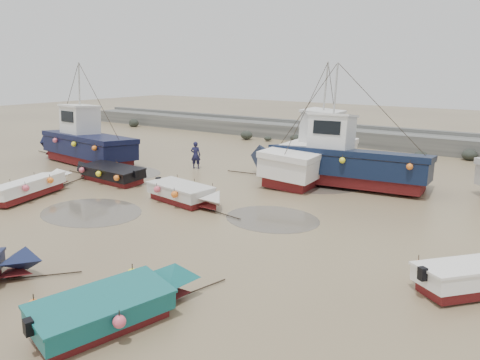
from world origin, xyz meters
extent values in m
plane|color=#94825B|center=(0.00, 0.00, 0.00)|extent=(120.00, 120.00, 0.00)
cube|color=slate|center=(0.00, 22.00, 0.60)|extent=(60.00, 2.20, 1.20)
cube|color=slate|center=(0.00, 23.21, 1.32)|extent=(60.00, 0.60, 0.25)
ellipsoid|color=black|center=(5.10, 19.02, 0.29)|extent=(0.84, 0.86, 0.51)
ellipsoid|color=black|center=(7.80, 20.56, 0.34)|extent=(0.98, 1.07, 0.72)
ellipsoid|color=black|center=(-5.07, 20.46, 0.35)|extent=(0.99, 0.80, 0.58)
ellipsoid|color=black|center=(-23.51, 19.66, 0.23)|extent=(0.65, 0.64, 0.43)
ellipsoid|color=black|center=(-4.31, 20.27, 0.21)|extent=(0.61, 0.53, 0.32)
ellipsoid|color=black|center=(-9.17, 19.34, 0.38)|extent=(1.09, 0.88, 0.72)
ellipsoid|color=black|center=(-7.25, 19.65, 0.23)|extent=(0.65, 0.60, 0.37)
ellipsoid|color=black|center=(-0.92, 19.60, 0.22)|extent=(0.64, 0.62, 0.48)
ellipsoid|color=black|center=(-23.42, 19.80, 0.38)|extent=(1.10, 0.87, 0.86)
ellipsoid|color=black|center=(7.84, 20.42, 0.19)|extent=(0.55, 0.45, 0.29)
cylinder|color=#554F44|center=(-3.20, -1.02, 0.00)|extent=(4.60, 4.60, 0.01)
cylinder|color=#554F44|center=(3.55, 2.65, 0.00)|extent=(3.96, 3.96, 0.01)
cylinder|color=#554F44|center=(-7.80, 4.99, 0.00)|extent=(4.37, 4.37, 0.01)
cylinder|color=#554F44|center=(2.22, 9.54, 0.00)|extent=(5.27, 5.27, 0.01)
cube|color=maroon|center=(-7.44, -1.38, 0.15)|extent=(2.14, 3.81, 0.30)
cube|color=white|center=(-7.44, -1.38, 0.53)|extent=(2.42, 4.12, 0.45)
pyramid|color=white|center=(-8.06, 0.82, 0.98)|extent=(1.57, 1.07, 0.90)
cube|color=brown|center=(-7.44, -1.38, 0.69)|extent=(1.98, 3.45, 0.10)
cube|color=white|center=(-7.44, -1.38, 0.78)|extent=(2.50, 4.22, 0.07)
cylinder|color=black|center=(-8.31, 1.72, 0.03)|extent=(0.58, 1.94, 0.04)
sphere|color=orange|center=(-6.43, -1.90, 0.63)|extent=(0.30, 0.30, 0.30)
sphere|color=orange|center=(-8.25, -1.61, 0.63)|extent=(0.30, 0.30, 0.30)
sphere|color=orange|center=(-6.85, -0.42, 0.63)|extent=(0.30, 0.30, 0.30)
sphere|color=orange|center=(-8.66, -0.12, 0.63)|extent=(0.30, 0.30, 0.30)
pyramid|color=#101839|center=(0.37, -6.46, 0.98)|extent=(1.58, 1.49, 0.90)
cylinder|color=black|center=(0.93, -5.80, 0.03)|extent=(1.32, 1.55, 0.04)
cube|color=maroon|center=(4.53, -6.64, 0.15)|extent=(1.86, 3.13, 0.30)
cube|color=#135F60|center=(4.53, -6.64, 0.53)|extent=(2.12, 3.38, 0.45)
pyramid|color=#135F60|center=(4.97, -4.77, 0.98)|extent=(1.56, 1.02, 0.90)
cube|color=brown|center=(4.53, -6.64, 0.69)|extent=(1.72, 2.83, 0.10)
cube|color=#135F60|center=(4.53, -6.64, 0.78)|extent=(2.19, 3.47, 0.07)
cube|color=black|center=(4.15, -8.24, 0.70)|extent=(0.26, 0.23, 0.35)
cylinder|color=black|center=(5.16, -3.95, 0.03)|extent=(0.50, 1.96, 0.04)
sphere|color=orange|center=(3.43, -7.66, 0.63)|extent=(0.30, 0.30, 0.30)
sphere|color=orange|center=(5.35, -6.83, 0.63)|extent=(0.30, 0.30, 0.30)
sphere|color=orange|center=(4.00, -5.23, 0.63)|extent=(0.30, 0.30, 0.30)
cube|color=maroon|center=(11.48, 0.50, 0.15)|extent=(2.90, 3.13, 0.30)
cube|color=white|center=(11.48, 0.50, 0.53)|extent=(3.20, 3.43, 0.45)
cube|color=black|center=(10.33, -0.85, 0.70)|extent=(0.28, 0.28, 0.35)
sphere|color=orange|center=(10.01, -0.02, 0.63)|extent=(0.30, 0.30, 0.30)
cube|color=maroon|center=(-6.66, 3.08, 0.15)|extent=(3.54, 1.42, 0.30)
cube|color=black|center=(-6.66, 3.08, 0.53)|extent=(3.81, 1.66, 0.45)
pyramid|color=black|center=(-8.88, 3.18, 0.98)|extent=(0.78, 1.51, 0.90)
cube|color=brown|center=(-6.66, 3.08, 0.69)|extent=(3.20, 1.33, 0.10)
cube|color=black|center=(-6.66, 3.08, 0.78)|extent=(3.90, 1.72, 0.07)
cube|color=black|center=(-4.71, 2.98, 0.70)|extent=(0.19, 0.23, 0.35)
cylinder|color=black|center=(-9.79, 3.23, 0.03)|extent=(2.00, 0.14, 0.04)
sphere|color=orange|center=(-5.21, 2.15, 0.63)|extent=(0.30, 0.30, 0.30)
sphere|color=orange|center=(-5.87, 3.90, 0.63)|extent=(0.30, 0.30, 0.30)
sphere|color=orange|center=(-6.70, 2.22, 0.63)|extent=(0.30, 0.30, 0.30)
sphere|color=orange|center=(-7.36, 3.97, 0.63)|extent=(0.30, 0.30, 0.30)
sphere|color=orange|center=(-8.19, 2.29, 0.63)|extent=(0.30, 0.30, 0.30)
cube|color=maroon|center=(-1.10, 2.29, 0.15)|extent=(3.07, 1.64, 0.30)
cube|color=silver|center=(-1.10, 2.29, 0.53)|extent=(3.31, 1.88, 0.45)
pyramid|color=silver|center=(0.80, 2.01, 0.98)|extent=(0.91, 1.53, 0.90)
cube|color=brown|center=(-1.10, 2.29, 0.69)|extent=(2.77, 1.52, 0.10)
cube|color=silver|center=(-1.10, 2.29, 0.78)|extent=(3.39, 1.95, 0.07)
cube|color=black|center=(-2.72, 2.52, 0.70)|extent=(0.21, 0.24, 0.35)
cylinder|color=black|center=(1.63, 1.89, 0.03)|extent=(1.98, 0.33, 0.04)
sphere|color=orange|center=(-2.21, 3.30, 0.63)|extent=(0.30, 0.30, 0.30)
sphere|color=orange|center=(-1.84, 1.55, 0.63)|extent=(0.30, 0.30, 0.30)
sphere|color=orange|center=(-0.98, 3.12, 0.63)|extent=(0.30, 0.30, 0.30)
sphere|color=orange|center=(-0.60, 1.36, 0.63)|extent=(0.30, 0.30, 0.30)
sphere|color=orange|center=(0.26, 2.94, 0.63)|extent=(0.30, 0.30, 0.30)
cube|color=maroon|center=(-11.61, 5.31, 0.28)|extent=(6.65, 2.71, 0.55)
cube|color=black|center=(-11.61, 5.31, 1.02)|extent=(7.16, 3.12, 0.95)
pyramid|color=black|center=(-15.62, 5.70, 1.72)|extent=(1.66, 2.58, 1.40)
cube|color=brown|center=(-11.61, 5.31, 1.54)|extent=(6.99, 3.00, 0.08)
cube|color=black|center=(-11.61, 5.31, 1.68)|extent=(7.32, 3.18, 0.30)
cube|color=white|center=(-12.56, 5.40, 2.65)|extent=(2.16, 1.91, 1.70)
cube|color=white|center=(-12.56, 5.40, 3.56)|extent=(2.33, 2.06, 0.12)
cube|color=black|center=(-13.57, 5.50, 2.91)|extent=(0.19, 1.46, 0.68)
cylinder|color=#B7B7B2|center=(-12.56, 5.40, 4.92)|extent=(0.10, 0.10, 2.60)
cylinder|color=black|center=(-16.74, 5.80, 0.03)|extent=(2.99, 0.34, 0.05)
sphere|color=#E7576D|center=(-8.99, 3.70, 1.38)|extent=(0.30, 0.30, 0.30)
sphere|color=#E7576D|center=(-9.83, 6.49, 1.38)|extent=(0.30, 0.30, 0.30)
sphere|color=#E7576D|center=(-11.19, 3.91, 1.38)|extent=(0.30, 0.30, 0.30)
sphere|color=#E7576D|center=(-12.03, 6.70, 1.38)|extent=(0.30, 0.30, 0.30)
sphere|color=#E7576D|center=(-13.40, 4.12, 1.38)|extent=(0.30, 0.30, 0.30)
sphere|color=#E7576D|center=(-14.23, 6.92, 1.38)|extent=(0.30, 0.30, 0.30)
cube|color=maroon|center=(1.44, 10.16, 0.28)|extent=(2.74, 7.34, 0.55)
cube|color=white|center=(1.44, 10.16, 1.02)|extent=(3.17, 7.89, 0.95)
pyramid|color=white|center=(1.14, 14.56, 1.72)|extent=(2.74, 1.60, 1.40)
cube|color=brown|center=(1.44, 10.16, 1.54)|extent=(3.06, 7.71, 0.08)
cube|color=white|center=(1.44, 10.16, 1.68)|extent=(3.24, 8.07, 0.30)
cube|color=white|center=(1.37, 11.21, 2.65)|extent=(1.99, 2.12, 1.70)
cube|color=white|center=(1.37, 11.21, 3.56)|extent=(2.14, 2.29, 0.12)
cube|color=black|center=(1.30, 12.23, 2.91)|extent=(1.57, 0.16, 0.68)
cylinder|color=#B7B7B2|center=(1.37, 11.21, 4.92)|extent=(0.10, 0.10, 2.60)
cylinder|color=black|center=(1.06, 15.73, 0.03)|extent=(0.26, 3.00, 0.05)
sphere|color=#E7576D|center=(0.22, 6.99, 1.38)|extent=(0.30, 0.30, 0.30)
sphere|color=#E7576D|center=(2.99, 8.72, 1.38)|extent=(0.30, 0.30, 0.30)
sphere|color=#E7576D|center=(0.00, 10.06, 1.38)|extent=(0.30, 0.30, 0.30)
sphere|color=#E7576D|center=(2.78, 11.79, 1.38)|extent=(0.30, 0.30, 0.30)
sphere|color=#E7576D|center=(-0.21, 13.12, 1.38)|extent=(0.30, 0.30, 0.30)
cube|color=maroon|center=(3.96, 9.50, 0.28)|extent=(7.55, 3.33, 0.55)
cube|color=black|center=(3.96, 9.50, 1.02)|extent=(8.13, 3.82, 0.95)
pyramid|color=black|center=(-0.46, 8.93, 1.72)|extent=(1.78, 3.00, 1.40)
cube|color=brown|center=(3.96, 9.50, 1.54)|extent=(7.94, 3.69, 0.08)
cube|color=black|center=(3.96, 9.50, 1.68)|extent=(8.31, 3.90, 0.30)
cube|color=white|center=(2.90, 9.36, 2.65)|extent=(2.24, 2.23, 1.70)
cube|color=white|center=(2.90, 9.36, 3.56)|extent=(2.42, 2.40, 0.12)
cube|color=black|center=(1.89, 9.23, 2.91)|extent=(0.27, 1.68, 0.68)
cylinder|color=#B7B7B2|center=(2.90, 9.36, 4.92)|extent=(0.10, 0.10, 2.60)
cylinder|color=black|center=(-1.64, 8.77, 0.03)|extent=(2.98, 0.44, 0.05)
sphere|color=#E7576D|center=(7.25, 8.38, 1.38)|extent=(0.30, 0.30, 0.30)
sphere|color=#E7576D|center=(5.31, 11.23, 1.38)|extent=(0.30, 0.30, 0.30)
sphere|color=#E7576D|center=(4.16, 7.98, 1.38)|extent=(0.30, 0.30, 0.30)
sphere|color=#E7576D|center=(2.22, 10.83, 1.38)|extent=(0.30, 0.30, 0.30)
sphere|color=#E7576D|center=(1.07, 7.57, 1.38)|extent=(0.30, 0.30, 0.30)
imported|color=#19193B|center=(-5.23, 8.19, 0.00)|extent=(0.71, 0.62, 1.64)
camera|label=1|loc=(12.90, -12.86, 6.04)|focal=35.00mm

